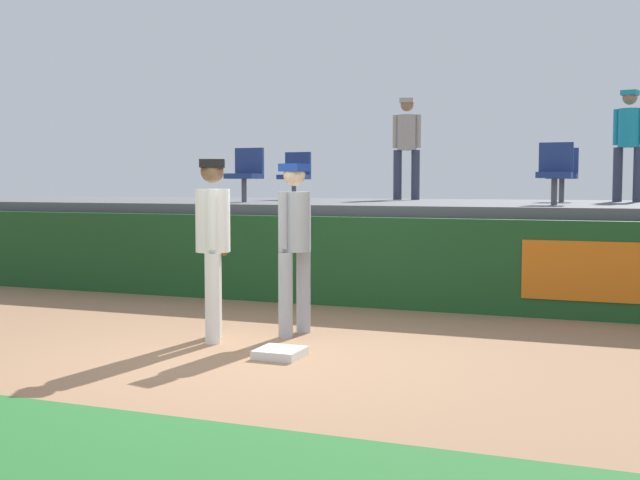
% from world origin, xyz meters
% --- Properties ---
extents(ground_plane, '(60.00, 60.00, 0.00)m').
position_xyz_m(ground_plane, '(0.00, 0.00, 0.00)').
color(ground_plane, '#936B4C').
extents(first_base, '(0.40, 0.40, 0.08)m').
position_xyz_m(first_base, '(0.27, 0.20, 0.04)').
color(first_base, white).
rests_on(first_base, ground_plane).
extents(player_fielder_home, '(0.46, 0.58, 1.81)m').
position_xyz_m(player_fielder_home, '(-0.68, 0.69, 1.05)').
color(player_fielder_home, white).
rests_on(player_fielder_home, ground_plane).
extents(player_runner_visitor, '(0.40, 0.49, 1.78)m').
position_xyz_m(player_runner_visitor, '(-0.02, 1.22, 1.03)').
color(player_runner_visitor, '#9EA3AD').
rests_on(player_runner_visitor, ground_plane).
extents(field_wall, '(18.00, 0.26, 1.15)m').
position_xyz_m(field_wall, '(0.01, 3.32, 0.57)').
color(field_wall, '#19471E').
rests_on(field_wall, ground_plane).
extents(bleacher_platform, '(18.00, 4.80, 1.29)m').
position_xyz_m(bleacher_platform, '(0.00, 5.89, 0.64)').
color(bleacher_platform, '#59595E').
rests_on(bleacher_platform, ground_plane).
extents(seat_back_left, '(0.48, 0.44, 0.84)m').
position_xyz_m(seat_back_left, '(-2.28, 6.56, 1.76)').
color(seat_back_left, '#4C4C51').
rests_on(seat_back_left, bleacher_platform).
extents(seat_front_left, '(0.48, 0.44, 0.84)m').
position_xyz_m(seat_front_left, '(-2.34, 4.76, 1.76)').
color(seat_front_left, '#4C4C51').
rests_on(seat_front_left, bleacher_platform).
extents(seat_back_right, '(0.46, 0.44, 0.84)m').
position_xyz_m(seat_back_right, '(2.22, 6.56, 1.76)').
color(seat_back_right, '#4C4C51').
rests_on(seat_back_right, bleacher_platform).
extents(seat_front_right, '(0.45, 0.44, 0.84)m').
position_xyz_m(seat_front_right, '(2.26, 4.76, 1.76)').
color(seat_front_right, '#4C4C51').
rests_on(seat_front_right, bleacher_platform).
extents(spectator_hooded, '(0.47, 0.41, 1.74)m').
position_xyz_m(spectator_hooded, '(3.16, 7.11, 2.29)').
color(spectator_hooded, '#33384C').
rests_on(spectator_hooded, bleacher_platform).
extents(spectator_capped, '(0.49, 0.38, 1.78)m').
position_xyz_m(spectator_capped, '(-0.48, 7.35, 2.32)').
color(spectator_capped, '#33384C').
rests_on(spectator_capped, bleacher_platform).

